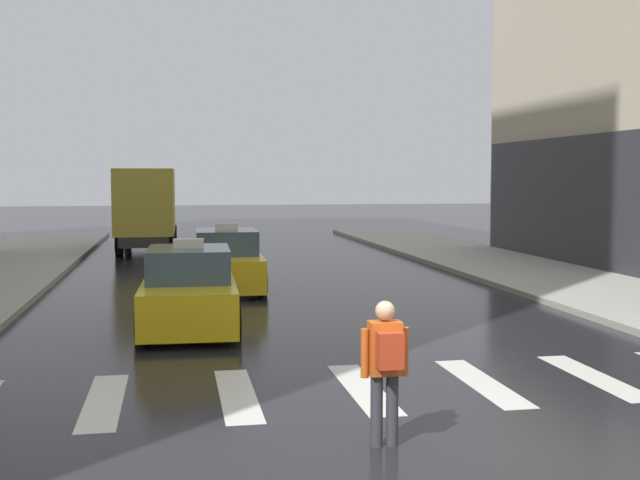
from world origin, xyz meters
name	(u,v)px	position (x,y,z in m)	size (l,w,h in m)	color
ground_plane	(429,462)	(0.00, 0.00, 0.00)	(160.00, 160.00, 0.00)	black
crosswalk_markings	(363,388)	(0.00, 3.00, 0.00)	(11.30, 2.80, 0.01)	silver
taxi_lead	(189,292)	(-2.36, 8.14, 0.72)	(2.04, 4.59, 1.80)	yellow
taxi_second	(227,263)	(-1.25, 13.50, 0.72)	(2.02, 4.58, 1.80)	yellow
box_truck	(147,206)	(-3.71, 24.96, 1.85)	(2.35, 7.57, 3.35)	#2D2D2D
pedestrian_with_backpack	(386,362)	(-0.34, 0.54, 0.97)	(0.55, 0.43, 1.65)	#333338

